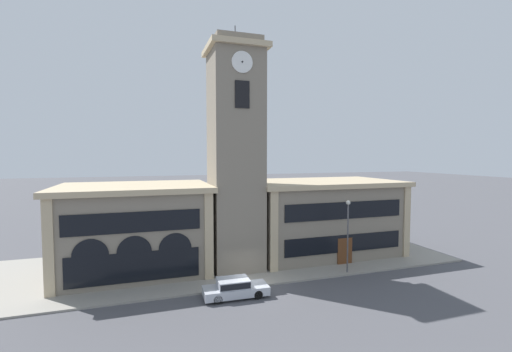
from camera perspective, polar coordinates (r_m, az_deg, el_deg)
ground_plane at (r=27.47m, az=-0.70°, el=-18.19°), size 300.00×300.00×0.00m
sidewalk_kerb at (r=33.52m, az=-4.25°, el=-14.00°), size 42.19×13.39×0.15m
clock_tower at (r=30.07m, az=-3.43°, el=3.33°), size 5.00×5.00×21.24m
town_hall_left_wing at (r=31.94m, az=-19.45°, el=-8.15°), size 12.73×9.51×7.57m
town_hall_right_wing at (r=36.40m, az=10.83°, el=-6.63°), size 15.35×9.51×7.53m
parked_car_near at (r=25.74m, az=-3.56°, el=-18.05°), size 4.69×1.96×1.34m
street_lamp at (r=30.33m, az=15.07°, el=-8.02°), size 0.36×0.36×6.16m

